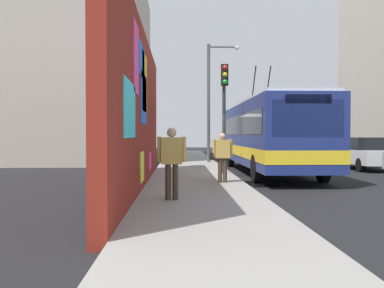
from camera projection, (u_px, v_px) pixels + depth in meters
ground_plane at (232, 176)px, 17.14m from camera, size 80.00×80.00×0.00m
sidewalk_slab at (193, 175)px, 17.09m from camera, size 48.00×3.20×0.15m
graffiti_wall at (140, 111)px, 12.68m from camera, size 13.42×0.32×4.84m
building_far_left at (75, 70)px, 28.43m from camera, size 13.95×9.29×12.22m
city_bus at (268, 133)px, 18.58m from camera, size 11.56×2.67×4.95m
parked_car_white at (363, 152)px, 20.84m from camera, size 4.89×1.87×1.58m
parked_car_red at (319, 148)px, 27.31m from camera, size 4.61×1.92×1.58m
parked_car_champagne at (294, 146)px, 33.17m from camera, size 4.71×1.77×1.58m
pedestrian_near_wall at (172, 157)px, 9.97m from camera, size 0.23×0.69×1.72m
pedestrian_at_curb at (222, 154)px, 13.63m from camera, size 0.22×0.73×1.61m
traffic_light at (224, 100)px, 16.65m from camera, size 0.49×0.28×4.37m
street_lamp at (212, 94)px, 23.98m from camera, size 0.44×1.87×6.74m
curbside_puddle at (258, 184)px, 14.52m from camera, size 2.00×2.00×0.00m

